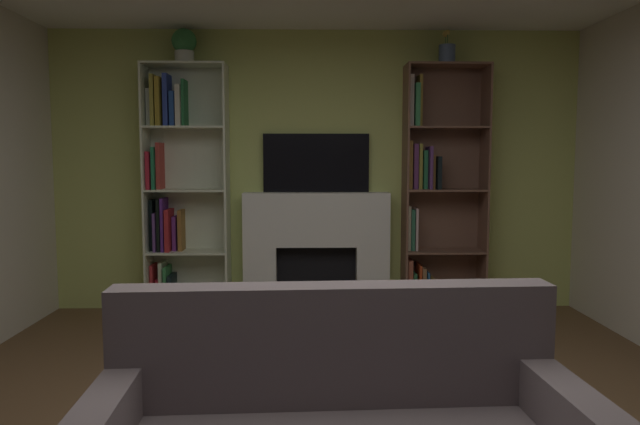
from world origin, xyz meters
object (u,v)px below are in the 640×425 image
object	(u,v)px
bookshelf_left	(178,189)
fireplace	(316,249)
bookshelf_right	(433,196)
potted_plant	(184,45)
vase_with_flowers	(447,53)
tv	(316,163)

from	to	relation	value
bookshelf_left	fireplace	bearing A→B (deg)	-0.05
bookshelf_right	potted_plant	bearing A→B (deg)	-179.10
potted_plant	vase_with_flowers	xyz separation A→B (m)	(2.37, 0.00, -0.06)
bookshelf_right	bookshelf_left	bearing A→B (deg)	179.97
bookshelf_right	potted_plant	distance (m)	2.65
bookshelf_right	vase_with_flowers	world-z (taller)	vase_with_flowers
bookshelf_left	bookshelf_right	bearing A→B (deg)	-0.03
potted_plant	bookshelf_left	bearing A→B (deg)	158.88
fireplace	potted_plant	world-z (taller)	potted_plant
bookshelf_left	potted_plant	world-z (taller)	potted_plant
bookshelf_left	bookshelf_right	size ratio (longest dim) A/B	1.00
bookshelf_right	potted_plant	world-z (taller)	potted_plant
fireplace	potted_plant	xyz separation A→B (m)	(-1.18, -0.04, 1.85)
bookshelf_right	vase_with_flowers	distance (m)	1.30
bookshelf_left	vase_with_flowers	bearing A→B (deg)	-0.83
fireplace	bookshelf_right	xyz separation A→B (m)	(1.08, -0.00, 0.49)
bookshelf_right	vase_with_flowers	size ratio (longest dim) A/B	7.41
tv	vase_with_flowers	size ratio (longest dim) A/B	3.21
fireplace	vase_with_flowers	world-z (taller)	vase_with_flowers
vase_with_flowers	bookshelf_left	bearing A→B (deg)	179.17
tv	bookshelf_left	bearing A→B (deg)	-176.29
fireplace	tv	bearing A→B (deg)	90.00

